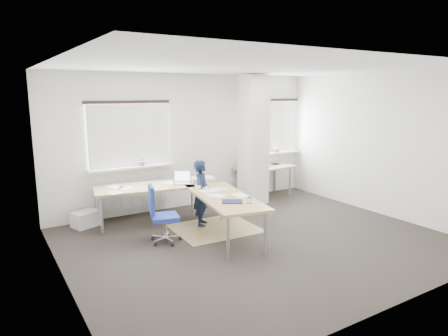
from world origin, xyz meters
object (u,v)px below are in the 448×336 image
task_chair (163,227)px  desk_side (265,169)px  desk_main (188,192)px  person (202,193)px

task_chair → desk_side: bearing=38.3°
desk_side → task_chair: bearing=-162.4°
desk_side → task_chair: desk_side is taller
desk_main → person: size_ratio=2.45×
task_chair → desk_main: bearing=41.3°
desk_main → person: bearing=29.0°
desk_main → task_chair: (-0.62, -0.32, -0.42)m
desk_side → task_chair: size_ratio=1.53×
desk_main → desk_side: bearing=33.4°
desk_side → person: person is taller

